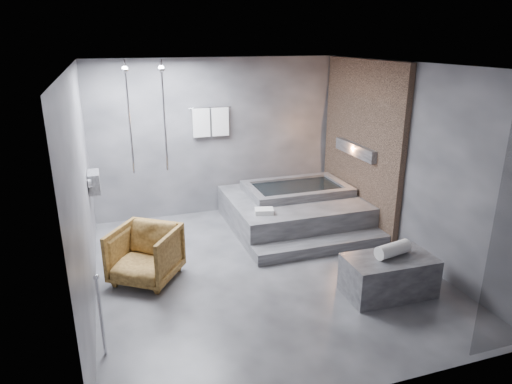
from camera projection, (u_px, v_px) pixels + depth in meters
name	position (u px, v px, depth m)	size (l,w,h in m)	color
room	(285.00, 144.00, 6.23)	(5.00, 5.04, 2.82)	#313134
tub_deck	(293.00, 210.00, 7.99)	(2.20, 2.00, 0.50)	#37373A
tub_step	(322.00, 246.00, 6.98)	(2.20, 0.36, 0.18)	#37373A
concrete_bench	(389.00, 276.00, 5.79)	(1.12, 0.62, 0.50)	#303032
driftwood_chair	(145.00, 254.00, 6.08)	(0.80, 0.82, 0.74)	#4A3012
rolled_towel	(393.00, 249.00, 5.73)	(0.18, 0.18, 0.49)	white
deck_towel	(264.00, 211.00, 7.14)	(0.29, 0.21, 0.08)	silver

